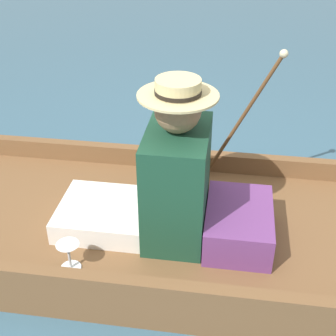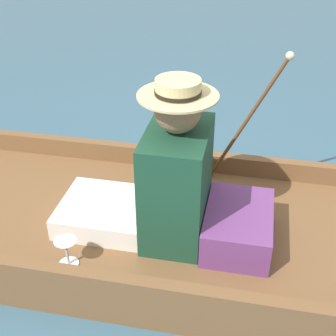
{
  "view_description": "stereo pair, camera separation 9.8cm",
  "coord_description": "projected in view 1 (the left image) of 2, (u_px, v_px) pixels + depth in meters",
  "views": [
    {
      "loc": [
        -1.82,
        -0.25,
        1.62
      ],
      "look_at": [
        -0.06,
        0.01,
        0.5
      ],
      "focal_mm": 50.0,
      "sensor_mm": 36.0,
      "label": 1
    },
    {
      "loc": [
        -1.81,
        -0.35,
        1.62
      ],
      "look_at": [
        -0.06,
        0.01,
        0.5
      ],
      "focal_mm": 50.0,
      "sensor_mm": 36.0,
      "label": 2
    }
  ],
  "objects": [
    {
      "name": "seated_person",
      "position": [
        162.0,
        181.0,
        2.15
      ],
      "size": [
        0.44,
        0.75,
        0.78
      ],
      "rotation": [
        0.0,
        0.0,
        0.11
      ],
      "color": "white",
      "rests_on": "punt_boat"
    },
    {
      "name": "punt_boat",
      "position": [
        171.0,
        231.0,
        2.38
      ],
      "size": [
        1.11,
        2.64,
        0.25
      ],
      "color": "brown",
      "rests_on": "ground_plane"
    },
    {
      "name": "ground_plane",
      "position": [
        171.0,
        243.0,
        2.42
      ],
      "size": [
        16.0,
        16.0,
        0.0
      ],
      "primitive_type": "plane",
      "color": "#385B70"
    },
    {
      "name": "wine_glass",
      "position": [
        68.0,
        251.0,
        2.01
      ],
      "size": [
        0.1,
        0.1,
        0.14
      ],
      "color": "silver",
      "rests_on": "punt_boat"
    },
    {
      "name": "walking_cane",
      "position": [
        249.0,
        107.0,
        2.44
      ],
      "size": [
        0.04,
        0.39,
        0.76
      ],
      "color": "brown",
      "rests_on": "punt_boat"
    },
    {
      "name": "teddy_bear",
      "position": [
        178.0,
        161.0,
        2.53
      ],
      "size": [
        0.24,
        0.14,
        0.34
      ],
      "color": "#9E754C",
      "rests_on": "punt_boat"
    },
    {
      "name": "seat_cushion",
      "position": [
        238.0,
        224.0,
        2.19
      ],
      "size": [
        0.44,
        0.31,
        0.17
      ],
      "color": "#6B3875",
      "rests_on": "punt_boat"
    }
  ]
}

